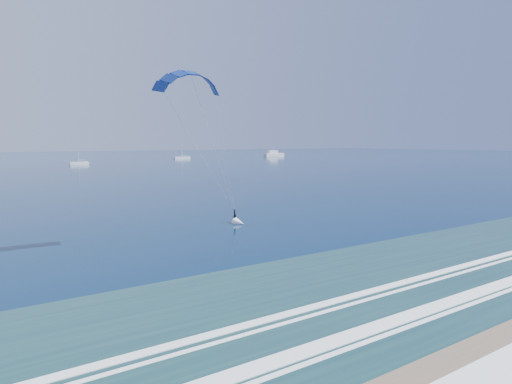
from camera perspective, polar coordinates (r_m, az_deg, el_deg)
The scene contains 4 objects.
kitesurfer_rig at distance 47.84m, azimuth -5.14°, elevation 5.22°, with size 14.46×9.30×17.09m.
motor_yacht at distance 291.23m, azimuth 2.20°, elevation 4.78°, with size 13.84×3.69×5.88m.
sailboat_3 at distance 198.79m, azimuth -21.28°, elevation 3.37°, with size 7.08×2.40×10.05m.
sailboat_4 at distance 251.42m, azimuth -9.25°, elevation 4.26°, with size 8.95×2.40×12.18m.
Camera 1 is at (-22.98, -9.60, 9.59)m, focal length 32.00 mm.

